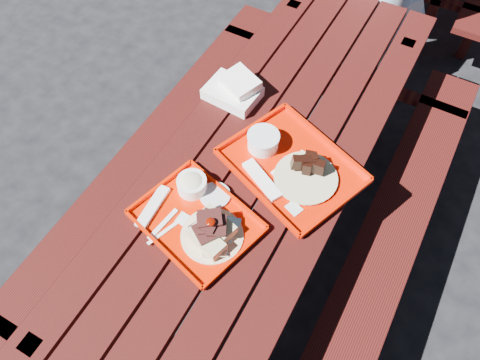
% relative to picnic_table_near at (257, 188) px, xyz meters
% --- Properties ---
extents(ground, '(60.00, 60.00, 0.00)m').
position_rel_picnic_table_near_xyz_m(ground, '(0.00, 0.00, -0.56)').
color(ground, black).
rests_on(ground, ground).
extents(picnic_table_near, '(1.41, 2.40, 0.75)m').
position_rel_picnic_table_near_xyz_m(picnic_table_near, '(0.00, 0.00, 0.00)').
color(picnic_table_near, '#380F0A').
rests_on(picnic_table_near, ground).
extents(near_tray, '(0.49, 0.42, 0.13)m').
position_rel_picnic_table_near_xyz_m(near_tray, '(-0.07, -0.33, 0.22)').
color(near_tray, red).
rests_on(near_tray, picnic_table_near).
extents(far_tray, '(0.60, 0.54, 0.08)m').
position_rel_picnic_table_near_xyz_m(far_tray, '(0.11, 0.03, 0.22)').
color(far_tray, red).
rests_on(far_tray, picnic_table_near).
extents(white_cloth, '(0.23, 0.21, 0.09)m').
position_rel_picnic_table_near_xyz_m(white_cloth, '(-0.25, 0.26, 0.23)').
color(white_cloth, white).
rests_on(white_cloth, picnic_table_near).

